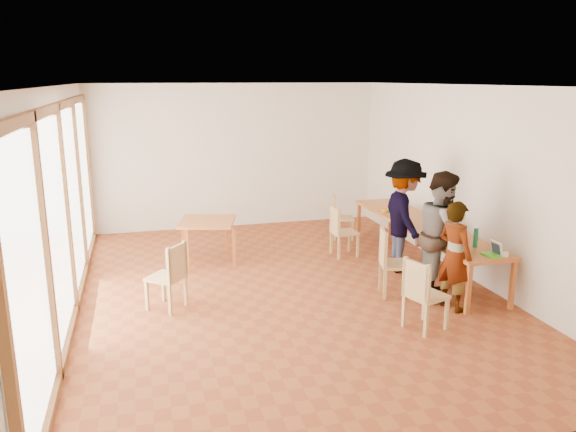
# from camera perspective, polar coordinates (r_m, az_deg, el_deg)

# --- Properties ---
(ground) EXTENTS (8.00, 8.00, 0.00)m
(ground) POSITION_cam_1_polar(r_m,az_deg,el_deg) (8.47, -0.37, -7.63)
(ground) COLOR #964A24
(ground) RESTS_ON ground
(wall_back) EXTENTS (6.00, 0.10, 3.00)m
(wall_back) POSITION_cam_1_polar(r_m,az_deg,el_deg) (11.90, -5.29, 6.07)
(wall_back) COLOR silver
(wall_back) RESTS_ON ground
(wall_front) EXTENTS (6.00, 0.10, 3.00)m
(wall_front) POSITION_cam_1_polar(r_m,az_deg,el_deg) (4.43, 12.92, -7.68)
(wall_front) COLOR silver
(wall_front) RESTS_ON ground
(wall_right) EXTENTS (0.10, 8.00, 3.00)m
(wall_right) POSITION_cam_1_polar(r_m,az_deg,el_deg) (9.25, 17.93, 3.22)
(wall_right) COLOR silver
(wall_right) RESTS_ON ground
(window_wall) EXTENTS (0.10, 8.00, 3.00)m
(window_wall) POSITION_cam_1_polar(r_m,az_deg,el_deg) (7.85, -21.79, 1.09)
(window_wall) COLOR white
(window_wall) RESTS_ON ground
(ceiling) EXTENTS (6.00, 8.00, 0.04)m
(ceiling) POSITION_cam_1_polar(r_m,az_deg,el_deg) (7.88, -0.41, 13.27)
(ceiling) COLOR white
(ceiling) RESTS_ON wall_back
(communal_table) EXTENTS (0.80, 4.00, 0.75)m
(communal_table) POSITION_cam_1_polar(r_m,az_deg,el_deg) (9.57, 13.52, -1.05)
(communal_table) COLOR #CC6C2D
(communal_table) RESTS_ON ground
(side_table) EXTENTS (0.90, 0.90, 0.75)m
(side_table) POSITION_cam_1_polar(r_m,az_deg,el_deg) (9.65, -8.19, -0.88)
(side_table) COLOR #CC6C2D
(side_table) RESTS_ON ground
(chair_near) EXTENTS (0.55, 0.55, 0.50)m
(chair_near) POSITION_cam_1_polar(r_m,az_deg,el_deg) (7.21, 13.37, -7.09)
(chair_near) COLOR tan
(chair_near) RESTS_ON ground
(chair_mid) EXTENTS (0.56, 0.56, 0.53)m
(chair_mid) POSITION_cam_1_polar(r_m,az_deg,el_deg) (8.26, 10.32, -3.95)
(chair_mid) COLOR tan
(chair_mid) RESTS_ON ground
(chair_far) EXTENTS (0.44, 0.44, 0.48)m
(chair_far) POSITION_cam_1_polar(r_m,az_deg,el_deg) (9.96, 5.28, -1.05)
(chair_far) COLOR tan
(chair_far) RESTS_ON ground
(chair_empty) EXTENTS (0.49, 0.49, 0.46)m
(chair_empty) POSITION_cam_1_polar(r_m,az_deg,el_deg) (11.07, 5.14, 0.37)
(chair_empty) COLOR tan
(chair_empty) RESTS_ON ground
(chair_spare) EXTENTS (0.61, 0.61, 0.50)m
(chair_spare) POSITION_cam_1_polar(r_m,az_deg,el_deg) (7.80, -11.76, -5.34)
(chair_spare) COLOR tan
(chair_spare) RESTS_ON ground
(person_near) EXTENTS (0.50, 0.63, 1.52)m
(person_near) POSITION_cam_1_polar(r_m,az_deg,el_deg) (7.93, 16.58, -3.90)
(person_near) COLOR gray
(person_near) RESTS_ON ground
(person_mid) EXTENTS (1.01, 1.10, 1.84)m
(person_mid) POSITION_cam_1_polar(r_m,az_deg,el_deg) (8.30, 15.42, -1.87)
(person_mid) COLOR gray
(person_mid) RESTS_ON ground
(person_far) EXTENTS (0.84, 1.28, 1.85)m
(person_far) POSITION_cam_1_polar(r_m,az_deg,el_deg) (9.26, 11.70, -0.01)
(person_far) COLOR gray
(person_far) RESTS_ON ground
(laptop_near) EXTENTS (0.22, 0.25, 0.20)m
(laptop_near) POSITION_cam_1_polar(r_m,az_deg,el_deg) (8.13, 20.15, -3.43)
(laptop_near) COLOR #4CC723
(laptop_near) RESTS_ON communal_table
(laptop_mid) EXTENTS (0.26, 0.28, 0.21)m
(laptop_mid) POSITION_cam_1_polar(r_m,az_deg,el_deg) (9.18, 15.45, -1.13)
(laptop_mid) COLOR #4CC723
(laptop_mid) RESTS_ON communal_table
(laptop_far) EXTENTS (0.24, 0.26, 0.20)m
(laptop_far) POSITION_cam_1_polar(r_m,az_deg,el_deg) (10.30, 10.78, 0.73)
(laptop_far) COLOR #4CC723
(laptop_far) RESTS_ON communal_table
(yellow_mug) EXTENTS (0.14, 0.14, 0.09)m
(yellow_mug) POSITION_cam_1_polar(r_m,az_deg,el_deg) (10.16, 9.77, 0.53)
(yellow_mug) COLOR orange
(yellow_mug) RESTS_ON communal_table
(green_bottle) EXTENTS (0.07, 0.07, 0.28)m
(green_bottle) POSITION_cam_1_polar(r_m,az_deg,el_deg) (8.41, 18.53, -2.11)
(green_bottle) COLOR #197E46
(green_bottle) RESTS_ON communal_table
(clear_glass) EXTENTS (0.07, 0.07, 0.09)m
(clear_glass) POSITION_cam_1_polar(r_m,az_deg,el_deg) (11.13, 10.87, 1.65)
(clear_glass) COLOR silver
(clear_glass) RESTS_ON communal_table
(condiment_cup) EXTENTS (0.08, 0.08, 0.06)m
(condiment_cup) POSITION_cam_1_polar(r_m,az_deg,el_deg) (8.15, 21.21, -3.66)
(condiment_cup) COLOR white
(condiment_cup) RESTS_ON communal_table
(pink_phone) EXTENTS (0.05, 0.10, 0.01)m
(pink_phone) POSITION_cam_1_polar(r_m,az_deg,el_deg) (8.95, 14.17, -1.76)
(pink_phone) COLOR #D63A71
(pink_phone) RESTS_ON communal_table
(black_pouch) EXTENTS (0.16, 0.26, 0.09)m
(black_pouch) POSITION_cam_1_polar(r_m,az_deg,el_deg) (8.78, 16.23, -1.94)
(black_pouch) COLOR black
(black_pouch) RESTS_ON communal_table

